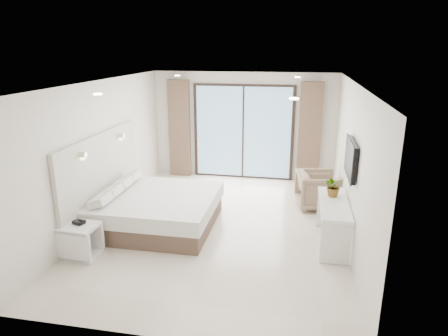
{
  "coord_description": "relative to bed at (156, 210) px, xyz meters",
  "views": [
    {
      "loc": [
        1.38,
        -6.8,
        3.3
      ],
      "look_at": [
        0.01,
        0.4,
        1.05
      ],
      "focal_mm": 32.0,
      "sensor_mm": 36.0,
      "label": 1
    }
  ],
  "objects": [
    {
      "name": "plant",
      "position": [
        3.25,
        0.16,
        0.6
      ],
      "size": [
        0.47,
        0.49,
        0.3
      ],
      "primitive_type": "imported",
      "rotation": [
        0.0,
        0.0,
        0.43
      ],
      "color": "#33662D",
      "rests_on": "console_desk"
    },
    {
      "name": "console_desk",
      "position": [
        3.25,
        -0.14,
        0.24
      ],
      "size": [
        0.48,
        1.55,
        0.77
      ],
      "color": "white",
      "rests_on": "ground"
    },
    {
      "name": "ground",
      "position": [
        1.21,
        0.15,
        -0.32
      ],
      "size": [
        6.2,
        6.2,
        0.0
      ],
      "primitive_type": "plane",
      "color": "beige",
      "rests_on": "ground"
    },
    {
      "name": "phone",
      "position": [
        -0.82,
        -1.3,
        0.26
      ],
      "size": [
        0.21,
        0.18,
        0.06
      ],
      "primitive_type": "cube",
      "rotation": [
        0.0,
        0.0,
        -0.28
      ],
      "color": "black",
      "rests_on": "nightstand"
    },
    {
      "name": "armchair",
      "position": [
        3.06,
        1.51,
        0.1
      ],
      "size": [
        0.91,
        0.95,
        0.85
      ],
      "primitive_type": "imported",
      "rotation": [
        0.0,
        0.0,
        1.76
      ],
      "color": "#91845F",
      "rests_on": "ground"
    },
    {
      "name": "bed",
      "position": [
        0.0,
        0.0,
        0.0
      ],
      "size": [
        2.2,
        2.1,
        0.75
      ],
      "color": "brown",
      "rests_on": "ground"
    },
    {
      "name": "nightstand",
      "position": [
        -0.81,
        -1.34,
        -0.05
      ],
      "size": [
        0.63,
        0.54,
        0.55
      ],
      "rotation": [
        0.0,
        0.0,
        -0.07
      ],
      "color": "white",
      "rests_on": "ground"
    },
    {
      "name": "room_shell",
      "position": [
        1.01,
        0.88,
        1.26
      ],
      "size": [
        4.62,
        6.22,
        2.72
      ],
      "color": "silver",
      "rests_on": "ground"
    }
  ]
}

